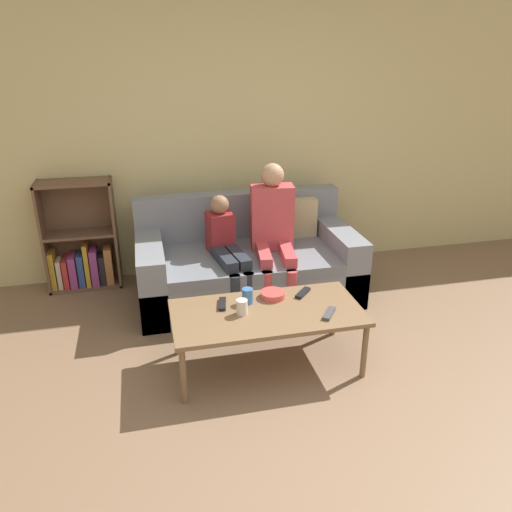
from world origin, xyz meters
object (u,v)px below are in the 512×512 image
object	(u,v)px
cup_near	(242,307)
cup_far	(247,296)
tv_remote_2	(303,293)
snack_bowl	(273,295)
couch	(247,265)
tv_remote_0	(222,304)
tv_remote_1	(329,313)
coffee_table	(267,315)
bookshelf	(82,248)
person_child	(227,248)
person_adult	(273,225)

from	to	relation	value
cup_near	cup_far	world-z (taller)	cup_far
tv_remote_2	snack_bowl	size ratio (longest dim) A/B	0.90
couch	tv_remote_0	xyz separation A→B (m)	(-0.38, -0.97, 0.16)
cup_near	tv_remote_1	xyz separation A→B (m)	(0.56, -0.14, -0.04)
tv_remote_0	cup_near	bearing A→B (deg)	-43.44
tv_remote_1	cup_far	bearing A→B (deg)	-174.64
coffee_table	tv_remote_2	distance (m)	0.36
bookshelf	tv_remote_1	distance (m)	2.48
person_child	tv_remote_1	distance (m)	1.21
tv_remote_1	tv_remote_2	xyz separation A→B (m)	(-0.08, 0.32, 0.00)
couch	snack_bowl	world-z (taller)	couch
person_adult	cup_near	world-z (taller)	person_adult
person_adult	snack_bowl	world-z (taller)	person_adult
snack_bowl	tv_remote_1	bearing A→B (deg)	-47.20
tv_remote_1	tv_remote_0	bearing A→B (deg)	-168.03
person_adult	cup_far	world-z (taller)	person_adult
tv_remote_1	coffee_table	bearing A→B (deg)	-165.22
bookshelf	person_child	xyz separation A→B (m)	(1.23, -0.67, 0.15)
cup_far	snack_bowl	size ratio (longest dim) A/B	0.63
bookshelf	tv_remote_2	distance (m)	2.20
couch	tv_remote_1	size ratio (longest dim) A/B	11.36
bookshelf	couch	bearing A→B (deg)	-19.54
person_child	tv_remote_2	bearing A→B (deg)	-70.79
bookshelf	tv_remote_1	xyz separation A→B (m)	(1.73, -1.77, 0.07)
tv_remote_0	tv_remote_2	size ratio (longest dim) A/B	1.11
cup_near	tv_remote_0	bearing A→B (deg)	125.77
bookshelf	tv_remote_0	xyz separation A→B (m)	(1.06, -1.48, 0.07)
tv_remote_2	cup_near	bearing A→B (deg)	-117.16
tv_remote_2	snack_bowl	world-z (taller)	snack_bowl
snack_bowl	person_child	bearing A→B (deg)	103.84
bookshelf	coffee_table	bearing A→B (deg)	-50.53
couch	cup_near	size ratio (longest dim) A/B	17.93
bookshelf	person_adult	distance (m)	1.78
tv_remote_0	tv_remote_1	distance (m)	0.73
coffee_table	person_child	distance (m)	0.97
couch	person_child	size ratio (longest dim) A/B	2.02
cup_far	tv_remote_0	bearing A→B (deg)	178.28
cup_far	person_adult	bearing A→B (deg)	64.75
couch	person_child	xyz separation A→B (m)	(-0.21, -0.16, 0.24)
cup_near	couch	bearing A→B (deg)	76.15
coffee_table	tv_remote_1	bearing A→B (deg)	-20.76
cup_near	tv_remote_1	bearing A→B (deg)	-14.27
cup_far	tv_remote_1	bearing A→B (deg)	-30.19
person_adult	tv_remote_0	bearing A→B (deg)	-116.58
tv_remote_2	cup_far	bearing A→B (deg)	-132.52
person_adult	tv_remote_0	size ratio (longest dim) A/B	6.72
person_adult	snack_bowl	size ratio (longest dim) A/B	6.77
bookshelf	snack_bowl	distance (m)	2.03
couch	person_child	distance (m)	0.36
tv_remote_0	tv_remote_2	distance (m)	0.59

